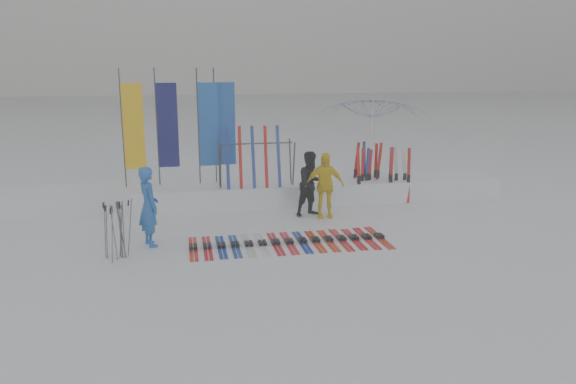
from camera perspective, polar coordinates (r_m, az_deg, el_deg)
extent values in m
plane|color=white|center=(11.76, 0.52, -6.54)|extent=(120.00, 120.00, 0.00)
cube|color=white|center=(16.03, -2.73, -0.08)|extent=(14.00, 1.60, 0.60)
imported|color=blue|center=(12.57, -13.97, -1.43)|extent=(0.63, 0.75, 1.76)
imported|color=black|center=(14.64, 2.38, 0.85)|extent=(0.99, 0.88, 1.70)
imported|color=yellow|center=(14.47, 3.73, 0.70)|extent=(1.04, 0.54, 1.70)
imported|color=white|center=(17.49, 8.50, 4.86)|extent=(3.49, 3.55, 2.98)
cube|color=red|center=(12.34, -9.61, -5.59)|extent=(0.17, 1.63, 0.07)
cube|color=red|center=(12.35, -8.20, -5.52)|extent=(0.17, 1.63, 0.07)
cube|color=navy|center=(12.37, -6.80, -5.46)|extent=(0.17, 1.57, 0.07)
cube|color=navy|center=(12.39, -5.40, -5.39)|extent=(0.17, 1.57, 0.07)
cube|color=#B9BCC1|center=(12.42, -4.01, -5.31)|extent=(0.17, 1.66, 0.07)
cube|color=silver|center=(12.46, -2.63, -5.24)|extent=(0.17, 1.67, 0.07)
cube|color=#AC0D17|center=(12.50, -1.26, -5.16)|extent=(0.17, 1.61, 0.07)
cube|color=red|center=(12.55, 0.10, -5.08)|extent=(0.17, 1.60, 0.07)
cube|color=navy|center=(12.61, 1.45, -5.00)|extent=(0.17, 1.58, 0.07)
cube|color=red|center=(12.67, 2.79, -4.91)|extent=(0.17, 1.58, 0.07)
cube|color=red|center=(12.75, 4.11, -4.83)|extent=(0.17, 1.58, 0.07)
cube|color=red|center=(12.82, 5.42, -4.74)|extent=(0.17, 1.63, 0.07)
cube|color=red|center=(12.91, 6.71, -4.65)|extent=(0.17, 1.57, 0.07)
cube|color=red|center=(13.00, 7.98, -4.56)|extent=(0.17, 1.64, 0.07)
cube|color=red|center=(13.10, 9.23, -4.47)|extent=(0.17, 1.69, 0.07)
cylinder|color=#595B60|center=(11.71, -17.43, -4.22)|extent=(0.09, 0.03, 1.17)
cylinder|color=#595B60|center=(11.95, -16.36, -3.85)|extent=(0.04, 0.06, 1.15)
cylinder|color=#595B60|center=(12.14, -16.69, -3.60)|extent=(0.06, 0.13, 1.15)
cylinder|color=#595B60|center=(11.95, -16.71, -3.68)|extent=(0.02, 0.10, 1.23)
cylinder|color=#595B60|center=(12.01, -16.59, -3.71)|extent=(0.03, 0.15, 1.18)
cylinder|color=#595B60|center=(12.01, -16.59, -3.66)|extent=(0.14, 0.07, 1.20)
cylinder|color=#595B60|center=(11.99, -16.58, -3.69)|extent=(0.13, 0.03, 1.20)
cylinder|color=#595B60|center=(12.17, -15.77, -3.42)|extent=(0.14, 0.15, 1.18)
cylinder|color=#595B60|center=(11.96, -17.29, -3.92)|extent=(0.11, 0.13, 1.14)
cylinder|color=#595B60|center=(12.09, -18.09, -3.67)|extent=(0.07, 0.08, 1.19)
cylinder|color=#595B60|center=(12.04, -17.93, -3.86)|extent=(0.06, 0.08, 1.14)
cylinder|color=#595B60|center=(12.02, -16.62, -3.69)|extent=(0.16, 0.05, 1.18)
cylinder|color=#383A3F|center=(15.74, -16.47, 6.17)|extent=(0.04, 0.04, 3.20)
cube|color=yellow|center=(15.70, -15.42, 6.41)|extent=(0.55, 0.03, 2.30)
cylinder|color=#383A3F|center=(15.81, -13.16, 6.39)|extent=(0.04, 0.04, 3.20)
cube|color=#0B0E52|center=(15.79, -12.11, 6.62)|extent=(0.55, 0.03, 2.30)
cylinder|color=#383A3F|center=(15.80, -9.10, 6.57)|extent=(0.04, 0.04, 3.20)
cube|color=blue|center=(15.81, -8.05, 6.79)|extent=(0.55, 0.03, 2.30)
cylinder|color=#383A3F|center=(15.90, -7.43, 6.66)|extent=(0.04, 0.04, 3.20)
cube|color=#174CAE|center=(15.91, -6.38, 6.88)|extent=(0.55, 0.03, 2.30)
cylinder|color=#383A3F|center=(15.09, -6.88, 2.59)|extent=(0.04, 0.30, 1.23)
cylinder|color=#383A3F|center=(15.58, -7.01, 2.92)|extent=(0.04, 0.30, 1.23)
cylinder|color=#383A3F|center=(15.35, 0.59, 2.87)|extent=(0.04, 0.30, 1.23)
cylinder|color=#383A3F|center=(15.83, 0.23, 3.18)|extent=(0.04, 0.30, 1.23)
cylinder|color=#383A3F|center=(15.34, -3.27, 4.94)|extent=(2.00, 0.04, 0.04)
cube|color=navy|center=(16.35, 7.98, 1.76)|extent=(0.09, 0.04, 1.54)
cube|color=red|center=(15.78, 7.22, 1.55)|extent=(0.09, 0.03, 1.64)
cube|color=red|center=(16.43, 8.25, 1.70)|extent=(0.09, 0.04, 1.49)
cube|color=red|center=(16.53, 9.13, 2.10)|extent=(0.09, 0.03, 1.69)
cube|color=silver|center=(16.51, 10.95, 1.75)|extent=(0.09, 0.03, 1.54)
cube|color=navy|center=(16.52, 10.36, 1.83)|extent=(0.09, 0.03, 1.57)
cube|color=red|center=(16.79, 8.88, 2.16)|extent=(0.09, 0.04, 1.62)
cube|color=red|center=(16.65, 8.28, 1.80)|extent=(0.09, 0.03, 1.46)
cube|color=navy|center=(16.76, 7.74, 2.30)|extent=(0.09, 0.03, 1.69)
cube|color=red|center=(16.17, 10.42, 1.66)|extent=(0.09, 0.03, 1.61)
cube|color=red|center=(16.65, 6.87, 2.22)|extent=(0.09, 0.03, 1.67)
cube|color=red|center=(16.29, 7.56, 1.76)|extent=(0.09, 0.03, 1.56)
cube|color=silver|center=(16.63, 11.78, 1.79)|extent=(0.09, 0.03, 1.54)
cube|color=red|center=(16.29, 12.15, 1.63)|extent=(0.09, 0.04, 1.59)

